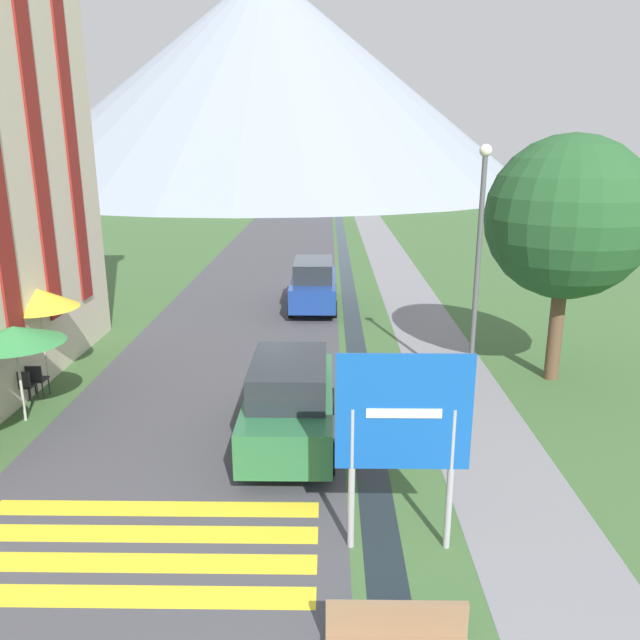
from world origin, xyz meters
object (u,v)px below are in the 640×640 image
(road_sign, at_px, (403,427))
(parked_car_near, at_px, (290,400))
(streetlamp, at_px, (478,254))
(cafe_umbrella_middle_green, at_px, (14,335))
(parked_car_far, at_px, (313,284))
(cafe_chair_far_right, at_px, (36,378))
(tree_by_path, at_px, (568,218))
(cafe_chair_far_left, at_px, (24,384))
(cafe_umbrella_rear_yellow, at_px, (38,298))

(road_sign, xyz_separation_m, parked_car_near, (-1.84, 3.46, -1.08))
(road_sign, height_order, streetlamp, streetlamp)
(cafe_umbrella_middle_green, relative_size, streetlamp, 0.37)
(parked_car_far, height_order, cafe_chair_far_right, parked_car_far)
(road_sign, distance_m, cafe_chair_far_right, 9.92)
(cafe_chair_far_right, xyz_separation_m, tree_by_path, (12.75, 1.50, 3.64))
(cafe_chair_far_right, bearing_deg, parked_car_far, 64.90)
(parked_car_far, relative_size, streetlamp, 0.75)
(tree_by_path, bearing_deg, cafe_chair_far_left, -171.66)
(parked_car_near, bearing_deg, cafe_umbrella_rear_yellow, 153.69)
(road_sign, bearing_deg, parked_car_far, 96.51)
(road_sign, bearing_deg, streetlamp, 68.75)
(cafe_umbrella_middle_green, relative_size, cafe_umbrella_rear_yellow, 0.88)
(cafe_umbrella_rear_yellow, bearing_deg, tree_by_path, 2.28)
(road_sign, bearing_deg, tree_by_path, 56.47)
(parked_car_near, bearing_deg, cafe_umbrella_middle_green, 171.10)
(parked_car_far, distance_m, tree_by_path, 10.08)
(cafe_chair_far_left, bearing_deg, parked_car_near, -43.66)
(parked_car_near, xyz_separation_m, cafe_umbrella_rear_yellow, (-6.38, 3.15, 1.31))
(streetlamp, bearing_deg, road_sign, -111.25)
(parked_car_far, distance_m, streetlamp, 9.40)
(cafe_chair_far_right, bearing_deg, road_sign, -23.54)
(cafe_umbrella_middle_green, xyz_separation_m, cafe_umbrella_rear_yellow, (-0.47, 2.23, 0.25))
(parked_car_far, bearing_deg, parked_car_near, -91.15)
(cafe_umbrella_middle_green, xyz_separation_m, tree_by_path, (12.48, 2.74, 2.18))
(cafe_chair_far_right, distance_m, streetlamp, 10.84)
(streetlamp, xyz_separation_m, tree_by_path, (2.33, 0.98, 0.72))
(cafe_chair_far_left, bearing_deg, parked_car_far, 26.31)
(tree_by_path, bearing_deg, cafe_umbrella_middle_green, -167.60)
(streetlamp, bearing_deg, parked_car_near, -147.62)
(cafe_chair_far_right, distance_m, tree_by_path, 13.35)
(cafe_umbrella_rear_yellow, bearing_deg, cafe_umbrella_middle_green, -78.10)
(cafe_umbrella_middle_green, distance_m, tree_by_path, 12.96)
(parked_car_near, bearing_deg, cafe_chair_far_left, 164.18)
(parked_car_near, distance_m, streetlamp, 5.61)
(parked_car_near, xyz_separation_m, cafe_umbrella_middle_green, (-5.91, 0.92, 1.07))
(cafe_umbrella_rear_yellow, relative_size, streetlamp, 0.42)
(parked_car_far, relative_size, cafe_umbrella_rear_yellow, 1.79)
(road_sign, relative_size, tree_by_path, 0.50)
(parked_car_near, height_order, streetlamp, streetlamp)
(parked_car_near, height_order, tree_by_path, tree_by_path)
(cafe_umbrella_middle_green, distance_m, streetlamp, 10.40)
(streetlamp, relative_size, tree_by_path, 0.96)
(road_sign, xyz_separation_m, cafe_chair_far_right, (-8.03, 5.63, -1.48))
(cafe_chair_far_left, bearing_deg, cafe_umbrella_rear_yellow, 65.63)
(parked_car_near, relative_size, streetlamp, 0.73)
(parked_car_far, xyz_separation_m, cafe_umbrella_middle_green, (-6.13, -9.88, 1.07))
(cafe_chair_far_left, height_order, cafe_umbrella_middle_green, cafe_umbrella_middle_green)
(tree_by_path, bearing_deg, streetlamp, -157.14)
(cafe_chair_far_left, bearing_deg, cafe_chair_far_right, 46.33)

